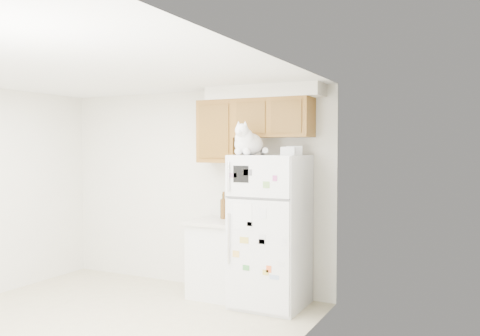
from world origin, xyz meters
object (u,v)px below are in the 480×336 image
Objects in this scene: storage_box_front at (288,151)px; bottle_green at (223,206)px; refrigerator at (270,231)px; cat at (248,142)px; storage_box_back at (294,150)px; base_counter at (219,258)px; bottle_amber at (224,205)px.

storage_box_front is 0.50× the size of bottle_green.
refrigerator is 1.02m from cat.
refrigerator reaches higher than bottle_green.
storage_box_front is (0.01, -0.19, -0.01)m from storage_box_back.
cat is at bearing -36.52° from bottle_green.
refrigerator is 9.44× the size of storage_box_back.
base_counter is at bearing 158.80° from storage_box_back.
storage_box_front reaches higher than bottle_green.
storage_box_front reaches higher than refrigerator.
bottle_amber is (-0.92, 0.24, -0.66)m from storage_box_front.
storage_box_back reaches higher than storage_box_front.
bottle_green is (-0.96, 0.11, -0.68)m from storage_box_back.
cat reaches higher than storage_box_back.
refrigerator is 11.33× the size of storage_box_front.
refrigerator is 1.85× the size of base_counter.
base_counter is 6.13× the size of storage_box_front.
storage_box_back is at bearing -6.67° from bottle_green.
base_counter is 3.09× the size of bottle_green.
storage_box_back is (0.92, 0.05, 1.29)m from base_counter.
storage_box_back is at bearing 77.26° from storage_box_front.
storage_box_front is at bearing -8.98° from base_counter.
base_counter is at bearing 156.79° from storage_box_front.
bottle_amber is at bearing 86.48° from base_counter.
bottle_green is 0.90× the size of bottle_amber.
refrigerator is at bearing -14.02° from bottle_amber.
refrigerator is 0.79m from base_counter.
storage_box_back is at bearing 27.50° from refrigerator.
storage_box_back is 0.19m from storage_box_front.
refrigerator is at bearing -6.09° from base_counter.
base_counter is at bearing 173.91° from refrigerator.
refrigerator is at bearing 148.66° from storage_box_front.
bottle_amber is (0.04, -0.06, 0.02)m from bottle_green.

